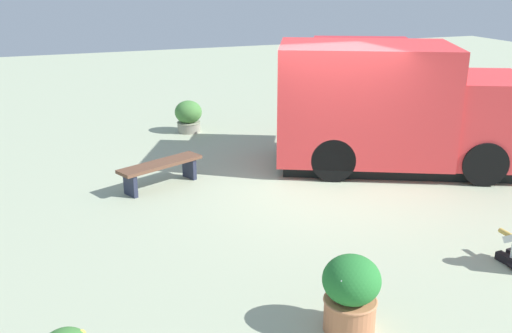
{
  "coord_description": "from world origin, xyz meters",
  "views": [
    {
      "loc": [
        -4.61,
        -8.82,
        3.75
      ],
      "look_at": [
        -1.74,
        -0.95,
        0.87
      ],
      "focal_mm": 39.94,
      "sensor_mm": 36.0,
      "label": 1
    }
  ],
  "objects_px": {
    "planter_flowering_side": "(188,116)",
    "plaza_bench": "(161,168)",
    "food_truck": "(392,110)",
    "planter_flowering_far": "(351,293)"
  },
  "relations": [
    {
      "from": "planter_flowering_far",
      "to": "plaza_bench",
      "type": "height_order",
      "value": "planter_flowering_far"
    },
    {
      "from": "planter_flowering_side",
      "to": "plaza_bench",
      "type": "xyz_separation_m",
      "value": [
        -1.37,
        -3.5,
        -0.05
      ]
    },
    {
      "from": "food_truck",
      "to": "plaza_bench",
      "type": "height_order",
      "value": "food_truck"
    },
    {
      "from": "plaza_bench",
      "to": "food_truck",
      "type": "bearing_deg",
      "value": -5.34
    },
    {
      "from": "planter_flowering_far",
      "to": "plaza_bench",
      "type": "xyz_separation_m",
      "value": [
        -1.08,
        5.09,
        -0.11
      ]
    },
    {
      "from": "food_truck",
      "to": "planter_flowering_far",
      "type": "relative_size",
      "value": 5.77
    },
    {
      "from": "food_truck",
      "to": "planter_flowering_side",
      "type": "height_order",
      "value": "food_truck"
    },
    {
      "from": "planter_flowering_side",
      "to": "plaza_bench",
      "type": "relative_size",
      "value": 0.47
    },
    {
      "from": "planter_flowering_side",
      "to": "food_truck",
      "type": "bearing_deg",
      "value": -51.08
    },
    {
      "from": "planter_flowering_side",
      "to": "plaza_bench",
      "type": "height_order",
      "value": "planter_flowering_side"
    }
  ]
}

